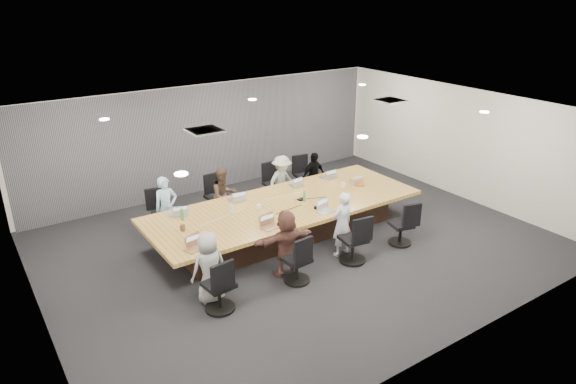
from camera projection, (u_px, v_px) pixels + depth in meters
floor at (299, 244)px, 10.89m from camera, size 10.00×8.00×0.00m
ceiling at (300, 114)px, 9.84m from camera, size 10.00×8.00×0.00m
wall_back at (211, 137)px, 13.44m from camera, size 10.00×0.00×2.80m
wall_front at (461, 265)px, 7.29m from camera, size 10.00×0.00×2.80m
wall_left at (30, 248)px, 7.77m from camera, size 0.00×8.00×2.80m
wall_right at (461, 143)px, 12.96m from camera, size 0.00×8.00×2.80m
curtain at (213, 138)px, 13.37m from camera, size 9.80×0.04×2.80m
conference_table at (285, 218)px, 11.12m from camera, size 6.00×2.20×0.74m
chair_0 at (162, 216)px, 11.32m from camera, size 0.59×0.59×0.73m
chair_1 at (217, 200)px, 12.01m from camera, size 0.59×0.59×0.83m
chair_2 at (274, 187)px, 12.84m from camera, size 0.55×0.55×0.81m
chair_3 at (305, 179)px, 13.34m from camera, size 0.62×0.62×0.83m
chair_4 at (219, 289)px, 8.53m from camera, size 0.60×0.60×0.80m
chair_5 at (297, 263)px, 9.36m from camera, size 0.55×0.55×0.76m
chair_6 at (353, 243)px, 10.05m from camera, size 0.63×0.63×0.82m
chair_7 at (401, 228)px, 10.75m from camera, size 0.62×0.62×0.75m
person_0 at (166, 208)px, 10.93m from camera, size 0.50×0.33×1.38m
laptop_0 at (176, 214)px, 10.49m from camera, size 0.36×0.29×0.02m
person_1 at (224, 196)px, 11.66m from camera, size 0.66×0.54×1.30m
laptop_1 at (235, 200)px, 11.20m from camera, size 0.34×0.25×0.02m
person_2 at (282, 182)px, 12.48m from camera, size 0.93×0.65×1.31m
laptop_2 at (295, 185)px, 12.02m from camera, size 0.31×0.23×0.02m
person_3 at (314, 176)px, 12.99m from camera, size 0.74×0.37×1.22m
laptop_3 at (327, 177)px, 12.52m from camera, size 0.34×0.24×0.02m
person_4 at (209, 267)px, 8.71m from camera, size 0.64×0.43×1.29m
laptop_4 at (195, 249)px, 9.10m from camera, size 0.38×0.30×0.02m
person_5 at (286, 243)px, 9.53m from camera, size 1.24×0.51×1.30m
laptop_5 at (270, 227)px, 9.92m from camera, size 0.39×0.29×0.02m
person_6 at (342, 224)px, 10.22m from camera, size 0.51×0.35×1.36m
laptop_6 at (325, 211)px, 10.61m from camera, size 0.39×0.31×0.02m
bottle_green_left at (182, 214)px, 10.19m from camera, size 0.09×0.09×0.25m
bottle_green_right at (305, 196)px, 11.10m from camera, size 0.08×0.08×0.23m
bottle_clear at (232, 209)px, 10.49m from camera, size 0.08×0.08×0.21m
cup_white_far at (259, 207)px, 10.70m from camera, size 0.10×0.10×0.11m
cup_white_near at (343, 185)px, 11.90m from camera, size 0.09×0.09×0.11m
mug_brown at (183, 228)px, 9.78m from camera, size 0.11×0.11×0.12m
mic_left at (287, 213)px, 10.51m from camera, size 0.17×0.12×0.03m
mic_right at (301, 199)px, 11.20m from camera, size 0.17×0.13×0.03m
stapler at (318, 207)px, 10.75m from camera, size 0.17×0.09×0.06m
canvas_bag at (356, 180)px, 12.11m from camera, size 0.29×0.19×0.15m
snack_packet at (360, 185)px, 11.99m from camera, size 0.21×0.18×0.04m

